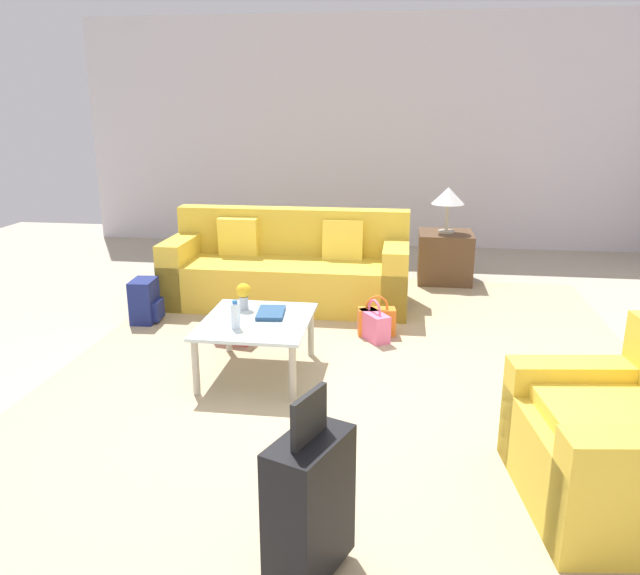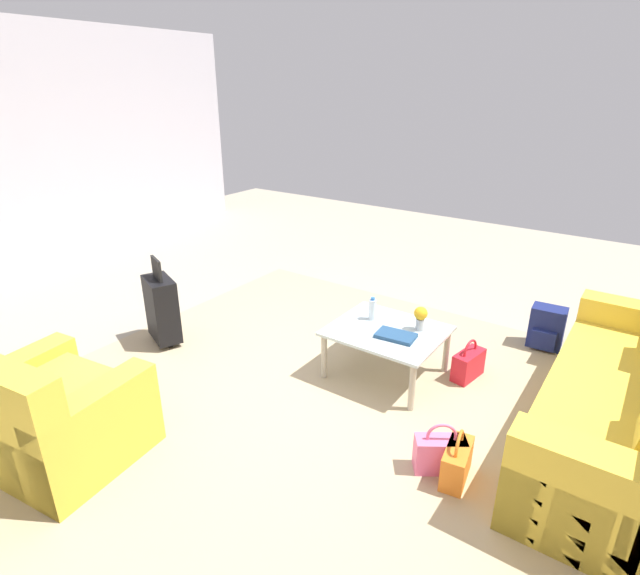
% 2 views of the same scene
% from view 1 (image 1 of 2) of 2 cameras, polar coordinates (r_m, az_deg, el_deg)
% --- Properties ---
extents(ground_plane, '(12.00, 12.00, 0.00)m').
position_cam_1_polar(ground_plane, '(4.27, -0.28, -10.44)').
color(ground_plane, '#A89E89').
extents(wall_left, '(0.12, 8.00, 3.10)m').
position_cam_1_polar(wall_left, '(8.86, 4.50, 13.85)').
color(wall_left, silver).
rests_on(wall_left, ground).
extents(area_rug, '(5.20, 4.40, 0.01)m').
position_cam_1_polar(area_rug, '(4.79, 3.14, -7.33)').
color(area_rug, tan).
rests_on(area_rug, ground).
extents(couch, '(0.90, 2.38, 0.92)m').
position_cam_1_polar(couch, '(6.29, -2.86, 1.47)').
color(couch, gold).
rests_on(couch, ground).
extents(armchair, '(1.09, 0.96, 0.86)m').
position_cam_1_polar(armchair, '(3.49, 26.35, -13.22)').
color(armchair, gold).
rests_on(armchair, ground).
extents(coffee_table, '(0.90, 0.77, 0.43)m').
position_cam_1_polar(coffee_table, '(4.57, -5.80, -3.57)').
color(coffee_table, silver).
rests_on(coffee_table, ground).
extents(water_bottle, '(0.06, 0.06, 0.20)m').
position_cam_1_polar(water_bottle, '(4.36, -7.75, -2.55)').
color(water_bottle, silver).
rests_on(water_bottle, coffee_table).
extents(coffee_table_book, '(0.33, 0.22, 0.03)m').
position_cam_1_polar(coffee_table_book, '(4.64, -4.52, -2.33)').
color(coffee_table_book, navy).
rests_on(coffee_table_book, coffee_table).
extents(flower_vase, '(0.11, 0.11, 0.21)m').
position_cam_1_polar(flower_vase, '(4.75, -7.00, -0.58)').
color(flower_vase, '#B2B7BC').
rests_on(flower_vase, coffee_table).
extents(side_table, '(0.59, 0.59, 0.56)m').
position_cam_1_polar(side_table, '(7.18, 11.34, 2.76)').
color(side_table, '#513823').
rests_on(side_table, ground).
extents(table_lamp, '(0.36, 0.36, 0.50)m').
position_cam_1_polar(table_lamp, '(7.05, 11.65, 8.10)').
color(table_lamp, '#ADA899').
rests_on(table_lamp, side_table).
extents(suitcase_black, '(0.45, 0.35, 0.85)m').
position_cam_1_polar(suitcase_black, '(2.70, -0.96, -19.09)').
color(suitcase_black, black).
rests_on(suitcase_black, ground).
extents(handbag_pink, '(0.34, 0.29, 0.36)m').
position_cam_1_polar(handbag_pink, '(5.31, 4.96, -3.46)').
color(handbag_pink, pink).
rests_on(handbag_pink, ground).
extents(handbag_red, '(0.19, 0.34, 0.36)m').
position_cam_1_polar(handbag_red, '(5.28, -7.96, -3.69)').
color(handbag_red, red).
rests_on(handbag_red, ground).
extents(handbag_orange, '(0.19, 0.34, 0.36)m').
position_cam_1_polar(handbag_orange, '(5.42, 5.19, -3.05)').
color(handbag_orange, orange).
rests_on(handbag_orange, ground).
extents(backpack_navy, '(0.31, 0.27, 0.40)m').
position_cam_1_polar(backpack_navy, '(5.93, -15.66, -1.25)').
color(backpack_navy, navy).
rests_on(backpack_navy, ground).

